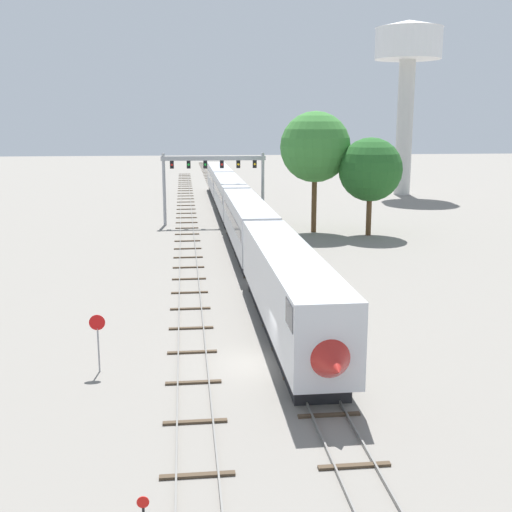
% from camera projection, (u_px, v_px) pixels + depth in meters
% --- Properties ---
extents(ground_plane, '(400.00, 400.00, 0.00)m').
position_uv_depth(ground_plane, '(263.00, 364.00, 32.00)').
color(ground_plane, gray).
extents(track_main, '(2.60, 200.00, 0.16)m').
position_uv_depth(track_main, '(225.00, 207.00, 90.54)').
color(track_main, slate).
rests_on(track_main, ground).
extents(track_near, '(2.60, 160.00, 0.16)m').
position_uv_depth(track_near, '(187.00, 231.00, 70.49)').
color(track_near, slate).
rests_on(track_near, ground).
extents(passenger_train, '(3.04, 91.92, 4.80)m').
position_uv_depth(passenger_train, '(237.00, 208.00, 70.25)').
color(passenger_train, silver).
rests_on(passenger_train, ground).
extents(signal_gantry, '(12.10, 0.49, 8.30)m').
position_uv_depth(signal_gantry, '(214.00, 172.00, 74.21)').
color(signal_gantry, '#999BA0').
rests_on(signal_gantry, ground).
extents(water_tower, '(10.69, 10.69, 27.48)m').
position_uv_depth(water_tower, '(408.00, 56.00, 101.58)').
color(water_tower, beige).
rests_on(water_tower, ground).
extents(stop_sign, '(0.76, 0.08, 2.88)m').
position_uv_depth(stop_sign, '(98.00, 335.00, 30.67)').
color(stop_sign, gray).
rests_on(stop_sign, ground).
extents(trackside_tree_left, '(6.65, 6.65, 10.28)m').
position_uv_depth(trackside_tree_left, '(370.00, 170.00, 66.83)').
color(trackside_tree_left, brown).
rests_on(trackside_tree_left, ground).
extents(trackside_tree_mid, '(7.53, 7.53, 12.97)m').
position_uv_depth(trackside_tree_mid, '(315.00, 147.00, 68.33)').
color(trackside_tree_mid, brown).
rests_on(trackside_tree_mid, ground).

